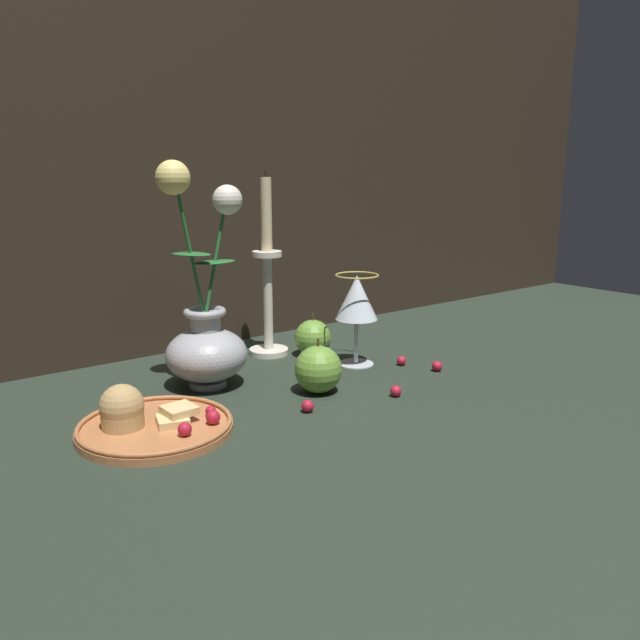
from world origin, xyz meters
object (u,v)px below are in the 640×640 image
Objects in this scene: vase at (205,331)px; apple_beside_vase at (318,369)px; wine_glass at (357,301)px; candlestick at (268,285)px; plate_with_pastries at (148,422)px; apple_near_glass at (313,338)px.

vase reaches higher than apple_beside_vase.
vase is at bearing 133.50° from apple_beside_vase.
candlestick reaches higher than wine_glass.
plate_with_pastries is 0.41m from apple_near_glass.
plate_with_pastries is 1.25× the size of wine_glass.
vase is 0.18m from apple_beside_vase.
vase is 4.36× the size of apple_near_glass.
candlestick reaches higher than apple_beside_vase.
apple_beside_vase is 0.20m from apple_near_glass.
apple_beside_vase is (0.12, -0.13, -0.05)m from vase.
apple_near_glass is (0.11, 0.16, -0.00)m from apple_beside_vase.
apple_near_glass is (0.06, -0.06, -0.10)m from candlestick.
apple_near_glass is at bearing 8.52° from vase.
vase reaches higher than wine_glass.
vase is 0.20m from plate_with_pastries.
plate_with_pastries is (-0.15, -0.12, -0.07)m from vase.
apple_near_glass is at bearing 107.34° from wine_glass.
vase is 0.27m from wine_glass.
wine_glass is 0.12m from apple_near_glass.
apple_beside_vase reaches higher than apple_near_glass.
vase is at bearing 168.36° from wine_glass.
wine_glass is 0.17m from candlestick.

